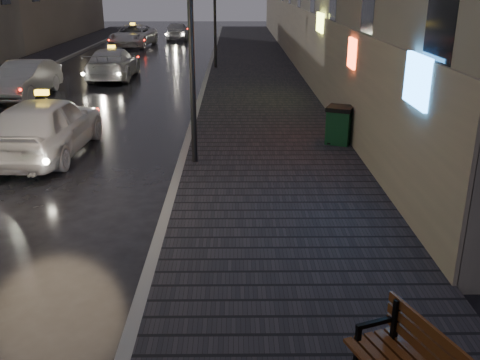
# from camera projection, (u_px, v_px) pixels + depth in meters

# --- Properties ---
(ground) EXTENTS (120.00, 120.00, 0.00)m
(ground) POSITION_uv_depth(u_px,v_px,m) (44.00, 297.00, 8.02)
(ground) COLOR black
(ground) RESTS_ON ground
(sidewalk) EXTENTS (4.60, 58.00, 0.15)m
(sidewalk) POSITION_uv_depth(u_px,v_px,m) (255.00, 72.00, 27.71)
(sidewalk) COLOR black
(sidewalk) RESTS_ON ground
(curb) EXTENTS (0.20, 58.00, 0.15)m
(curb) POSITION_uv_depth(u_px,v_px,m) (208.00, 72.00, 27.69)
(curb) COLOR slate
(curb) RESTS_ON ground
(sidewalk_far) EXTENTS (2.40, 58.00, 0.15)m
(sidewalk_far) POSITION_uv_depth(u_px,v_px,m) (11.00, 72.00, 27.60)
(sidewalk_far) COLOR black
(sidewalk_far) RESTS_ON ground
(curb_far) EXTENTS (0.20, 58.00, 0.15)m
(curb_far) POSITION_uv_depth(u_px,v_px,m) (36.00, 72.00, 27.61)
(curb_far) COLOR slate
(curb_far) RESTS_ON ground
(lamp_near) EXTENTS (0.36, 0.36, 5.28)m
(lamp_near) POSITION_uv_depth(u_px,v_px,m) (191.00, 25.00, 12.44)
(lamp_near) COLOR black
(lamp_near) RESTS_ON sidewalk
(lamp_far) EXTENTS (0.36, 0.36, 5.28)m
(lamp_far) POSITION_uv_depth(u_px,v_px,m) (215.00, 2.00, 27.44)
(lamp_far) COLOR black
(lamp_far) RESTS_ON sidewalk
(trash_bin) EXTENTS (0.90, 0.90, 1.05)m
(trash_bin) POSITION_uv_depth(u_px,v_px,m) (339.00, 125.00, 14.96)
(trash_bin) COLOR #0D321A
(trash_bin) RESTS_ON sidewalk
(taxi_near) EXTENTS (2.16, 4.92, 1.65)m
(taxi_near) POSITION_uv_depth(u_px,v_px,m) (46.00, 126.00, 14.30)
(taxi_near) COLOR white
(taxi_near) RESTS_ON ground
(car_left_mid) EXTENTS (1.76, 4.42, 1.43)m
(car_left_mid) POSITION_uv_depth(u_px,v_px,m) (25.00, 79.00, 21.77)
(car_left_mid) COLOR gray
(car_left_mid) RESTS_ON ground
(taxi_mid) EXTENTS (2.16, 5.07, 1.46)m
(taxi_mid) POSITION_uv_depth(u_px,v_px,m) (113.00, 63.00, 25.92)
(taxi_mid) COLOR silver
(taxi_mid) RESTS_ON ground
(taxi_far) EXTENTS (3.06, 5.70, 1.52)m
(taxi_far) POSITION_uv_depth(u_px,v_px,m) (133.00, 35.00, 39.11)
(taxi_far) COLOR silver
(taxi_far) RESTS_ON ground
(car_far) EXTENTS (1.91, 4.29, 1.43)m
(car_far) POSITION_uv_depth(u_px,v_px,m) (177.00, 31.00, 43.39)
(car_far) COLOR #A7A8AF
(car_far) RESTS_ON ground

